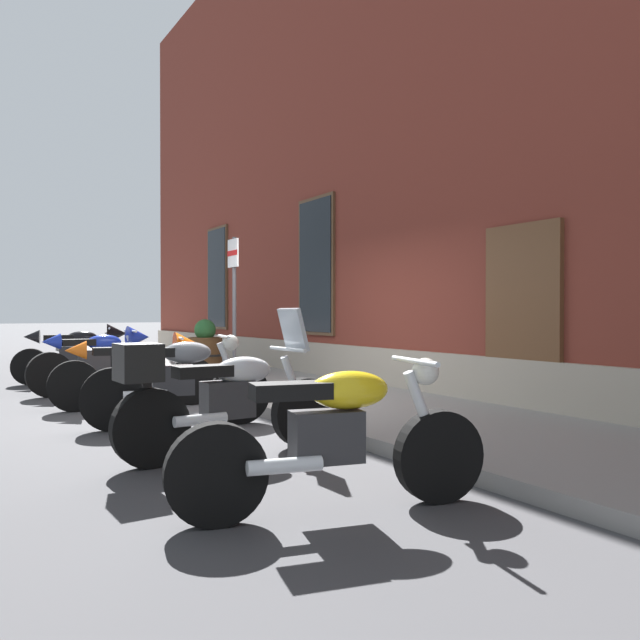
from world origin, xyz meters
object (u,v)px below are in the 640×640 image
object	(u,v)px
motorcycle_grey_naked	(180,382)
motorcycle_yellow_naked	(337,437)
motorcycle_black_sport	(81,351)
motorcycle_silver_touring	(221,396)
barrel_planter	(205,350)
parking_sign	(234,289)
motorcycle_orange_sport	(141,366)
motorcycle_blue_sport	(102,357)

from	to	relation	value
motorcycle_grey_naked	motorcycle_yellow_naked	world-z (taller)	motorcycle_grey_naked
motorcycle_black_sport	motorcycle_silver_touring	world-z (taller)	motorcycle_silver_touring
barrel_planter	motorcycle_silver_touring	bearing A→B (deg)	-19.64
motorcycle_silver_touring	motorcycle_black_sport	bearing A→B (deg)	179.40
motorcycle_grey_naked	parking_sign	xyz separation A→B (m)	(-2.45, 1.70, 1.13)
motorcycle_orange_sport	barrel_planter	distance (m)	3.47
motorcycle_grey_naked	motorcycle_black_sport	bearing A→B (deg)	-178.82
motorcycle_blue_sport	barrel_planter	world-z (taller)	barrel_planter
motorcycle_blue_sport	motorcycle_yellow_naked	distance (m)	6.72
motorcycle_black_sport	motorcycle_grey_naked	bearing A→B (deg)	1.18
motorcycle_blue_sport	barrel_planter	size ratio (longest dim) A/B	2.05
motorcycle_yellow_naked	motorcycle_orange_sport	bearing A→B (deg)	178.28
motorcycle_orange_sport	motorcycle_yellow_naked	distance (m)	5.01
motorcycle_black_sport	motorcycle_yellow_naked	xyz separation A→B (m)	(8.39, -0.02, -0.09)
motorcycle_black_sport	motorcycle_blue_sport	bearing A→B (deg)	0.17
motorcycle_orange_sport	motorcycle_yellow_naked	bearing A→B (deg)	-1.72
motorcycle_black_sport	motorcycle_yellow_naked	size ratio (longest dim) A/B	1.01
barrel_planter	motorcycle_orange_sport	bearing A→B (deg)	-34.64
barrel_planter	motorcycle_black_sport	bearing A→B (deg)	-104.03
motorcycle_orange_sport	parking_sign	xyz separation A→B (m)	(-0.81, 1.67, 1.08)
motorcycle_black_sport	motorcycle_yellow_naked	distance (m)	8.39
motorcycle_grey_naked	barrel_planter	distance (m)	4.91
motorcycle_blue_sport	motorcycle_orange_sport	distance (m)	1.72
motorcycle_grey_naked	parking_sign	world-z (taller)	parking_sign
motorcycle_orange_sport	barrel_planter	world-z (taller)	barrel_planter
motorcycle_blue_sport	parking_sign	world-z (taller)	parking_sign
parking_sign	motorcycle_yellow_naked	bearing A→B (deg)	-17.39
motorcycle_silver_touring	parking_sign	bearing A→B (deg)	155.19
motorcycle_black_sport	motorcycle_silver_touring	bearing A→B (deg)	-0.60
motorcycle_silver_touring	motorcycle_yellow_naked	distance (m)	1.77
motorcycle_blue_sport	motorcycle_silver_touring	xyz separation A→B (m)	(4.95, -0.07, -0.03)
parking_sign	motorcycle_grey_naked	bearing A→B (deg)	-34.80
motorcycle_yellow_naked	motorcycle_black_sport	bearing A→B (deg)	179.87
motorcycle_blue_sport	motorcycle_yellow_naked	size ratio (longest dim) A/B	0.99
motorcycle_silver_touring	parking_sign	xyz separation A→B (m)	(-4.05, 1.87, 1.08)
motorcycle_black_sport	motorcycle_silver_touring	distance (m)	6.62
motorcycle_silver_touring	barrel_planter	bearing A→B (deg)	160.36
parking_sign	motorcycle_orange_sport	bearing A→B (deg)	-64.06
motorcycle_grey_naked	parking_sign	size ratio (longest dim) A/B	0.87
motorcycle_orange_sport	parking_sign	distance (m)	2.15
motorcycle_orange_sport	parking_sign	bearing A→B (deg)	115.94
parking_sign	barrel_planter	distance (m)	2.33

